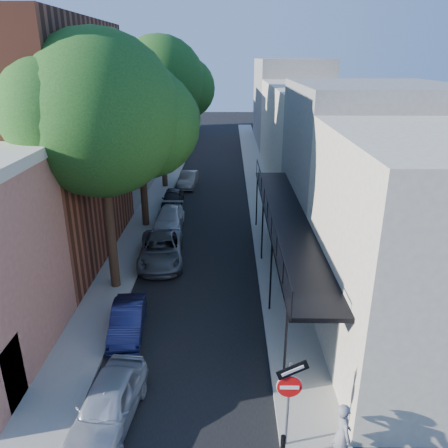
{
  "coord_description": "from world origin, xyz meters",
  "views": [
    {
      "loc": [
        1.53,
        -8.21,
        10.26
      ],
      "look_at": [
        1.31,
        11.17,
        2.8
      ],
      "focal_mm": 35.0,
      "sensor_mm": 36.0,
      "label": 1
    }
  ],
  "objects_px": {
    "parked_car_e": "(173,198)",
    "parked_car_f": "(188,179)",
    "parked_car_b": "(128,320)",
    "oak_near": "(111,118)",
    "oak_far": "(166,84)",
    "parked_car_a": "(108,403)",
    "parked_car_d": "(169,219)",
    "parked_car_c": "(161,250)",
    "bollard": "(283,448)",
    "sign_post": "(290,390)",
    "oak_mid": "(146,114)",
    "pedestrian": "(342,433)"
  },
  "relations": [
    {
      "from": "sign_post",
      "to": "oak_mid",
      "type": "height_order",
      "value": "oak_mid"
    },
    {
      "from": "sign_post",
      "to": "oak_far",
      "type": "bearing_deg",
      "value": 103.91
    },
    {
      "from": "parked_car_c",
      "to": "pedestrian",
      "type": "bearing_deg",
      "value": -67.46
    },
    {
      "from": "parked_car_c",
      "to": "oak_far",
      "type": "bearing_deg",
      "value": 89.69
    },
    {
      "from": "parked_car_c",
      "to": "parked_car_d",
      "type": "height_order",
      "value": "parked_car_c"
    },
    {
      "from": "parked_car_a",
      "to": "parked_car_f",
      "type": "bearing_deg",
      "value": 95.32
    },
    {
      "from": "oak_far",
      "to": "parked_car_e",
      "type": "xyz_separation_m",
      "value": [
        0.81,
        -5.32,
        -7.64
      ]
    },
    {
      "from": "parked_car_a",
      "to": "parked_car_e",
      "type": "xyz_separation_m",
      "value": [
        -0.53,
        20.06,
        -0.04
      ]
    },
    {
      "from": "oak_far",
      "to": "parked_car_f",
      "type": "bearing_deg",
      "value": -4.75
    },
    {
      "from": "oak_far",
      "to": "parked_car_b",
      "type": "bearing_deg",
      "value": -87.46
    },
    {
      "from": "oak_near",
      "to": "parked_car_c",
      "type": "relative_size",
      "value": 2.32
    },
    {
      "from": "oak_near",
      "to": "parked_car_f",
      "type": "height_order",
      "value": "oak_near"
    },
    {
      "from": "parked_car_b",
      "to": "sign_post",
      "type": "bearing_deg",
      "value": -49.9
    },
    {
      "from": "sign_post",
      "to": "parked_car_c",
      "type": "distance_m",
      "value": 12.98
    },
    {
      "from": "parked_car_c",
      "to": "parked_car_b",
      "type": "bearing_deg",
      "value": -99.08
    },
    {
      "from": "oak_far",
      "to": "parked_car_d",
      "type": "relative_size",
      "value": 2.79
    },
    {
      "from": "parked_car_f",
      "to": "bollard",
      "type": "bearing_deg",
      "value": -77.13
    },
    {
      "from": "oak_near",
      "to": "oak_far",
      "type": "height_order",
      "value": "oak_far"
    },
    {
      "from": "sign_post",
      "to": "parked_car_d",
      "type": "xyz_separation_m",
      "value": [
        -5.41,
        16.72,
        -1.42
      ]
    },
    {
      "from": "parked_car_b",
      "to": "parked_car_c",
      "type": "distance_m",
      "value": 6.42
    },
    {
      "from": "oak_mid",
      "to": "parked_car_d",
      "type": "xyz_separation_m",
      "value": [
        1.17,
        -0.54,
        -6.44
      ]
    },
    {
      "from": "bollard",
      "to": "parked_car_f",
      "type": "distance_m",
      "value": 27.08
    },
    {
      "from": "sign_post",
      "to": "parked_car_b",
      "type": "bearing_deg",
      "value": 135.87
    },
    {
      "from": "oak_near",
      "to": "parked_car_b",
      "type": "bearing_deg",
      "value": -76.35
    },
    {
      "from": "sign_post",
      "to": "parked_car_c",
      "type": "bearing_deg",
      "value": 113.69
    },
    {
      "from": "sign_post",
      "to": "oak_far",
      "type": "distance_m",
      "value": 27.8
    },
    {
      "from": "parked_car_e",
      "to": "parked_car_f",
      "type": "bearing_deg",
      "value": 80.94
    },
    {
      "from": "parked_car_c",
      "to": "parked_car_e",
      "type": "bearing_deg",
      "value": 87.65
    },
    {
      "from": "parked_car_d",
      "to": "parked_car_f",
      "type": "xyz_separation_m",
      "value": [
        0.39,
        9.45,
        0.01
      ]
    },
    {
      "from": "parked_car_e",
      "to": "pedestrian",
      "type": "bearing_deg",
      "value": -73.4
    },
    {
      "from": "parked_car_c",
      "to": "parked_car_e",
      "type": "distance_m",
      "value": 9.16
    },
    {
      "from": "sign_post",
      "to": "parked_car_f",
      "type": "height_order",
      "value": "sign_post"
    },
    {
      "from": "parked_car_e",
      "to": "parked_car_d",
      "type": "bearing_deg",
      "value": -87.73
    },
    {
      "from": "oak_far",
      "to": "parked_car_b",
      "type": "height_order",
      "value": "oak_far"
    },
    {
      "from": "oak_far",
      "to": "parked_car_c",
      "type": "distance_m",
      "value": 16.39
    },
    {
      "from": "parked_car_b",
      "to": "pedestrian",
      "type": "bearing_deg",
      "value": -46.03
    },
    {
      "from": "parked_car_c",
      "to": "oak_near",
      "type": "bearing_deg",
      "value": -123.31
    },
    {
      "from": "oak_mid",
      "to": "parked_car_f",
      "type": "height_order",
      "value": "oak_mid"
    },
    {
      "from": "bollard",
      "to": "oak_far",
      "type": "height_order",
      "value": "oak_far"
    },
    {
      "from": "sign_post",
      "to": "parked_car_a",
      "type": "height_order",
      "value": "sign_post"
    },
    {
      "from": "parked_car_e",
      "to": "parked_car_f",
      "type": "xyz_separation_m",
      "value": [
        0.68,
        5.2,
        0.01
      ]
    },
    {
      "from": "oak_near",
      "to": "oak_mid",
      "type": "relative_size",
      "value": 1.12
    },
    {
      "from": "sign_post",
      "to": "parked_car_e",
      "type": "distance_m",
      "value": 21.78
    },
    {
      "from": "parked_car_f",
      "to": "pedestrian",
      "type": "height_order",
      "value": "pedestrian"
    },
    {
      "from": "oak_near",
      "to": "parked_car_b",
      "type": "relative_size",
      "value": 3.31
    },
    {
      "from": "sign_post",
      "to": "parked_car_d",
      "type": "height_order",
      "value": "sign_post"
    },
    {
      "from": "bollard",
      "to": "parked_car_a",
      "type": "height_order",
      "value": "parked_car_a"
    },
    {
      "from": "parked_car_b",
      "to": "parked_car_e",
      "type": "height_order",
      "value": "parked_car_e"
    },
    {
      "from": "parked_car_a",
      "to": "parked_car_d",
      "type": "bearing_deg",
      "value": 96.52
    },
    {
      "from": "parked_car_e",
      "to": "parked_car_b",
      "type": "bearing_deg",
      "value": -91.23
    }
  ]
}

